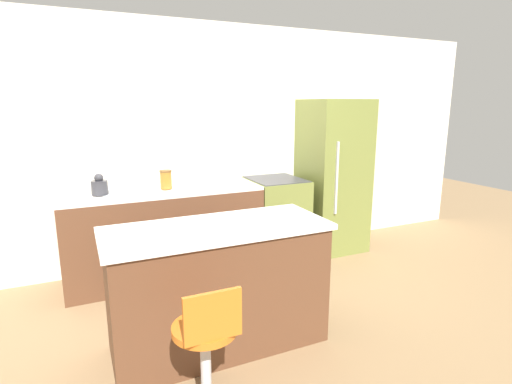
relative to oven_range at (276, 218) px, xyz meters
name	(u,v)px	position (x,y,z in m)	size (l,w,h in m)	color
ground_plane	(204,283)	(-0.98, -0.34, -0.46)	(14.00, 14.00, 0.00)	#8E704C
wall_back	(181,146)	(-0.98, 0.36, 0.84)	(8.00, 0.06, 2.60)	silver
back_counter	(165,233)	(-1.27, 0.00, 0.00)	(1.93, 0.65, 0.92)	brown
kitchen_island	(219,286)	(-1.17, -1.37, 0.00)	(1.57, 0.65, 0.92)	brown
oven_range	(276,218)	(0.00, 0.00, 0.00)	(0.59, 0.66, 0.92)	olive
refrigerator	(333,176)	(0.76, -0.01, 0.44)	(0.69, 0.69, 1.80)	olive
stool_chair	(207,353)	(-1.47, -2.03, -0.06)	(0.36, 0.36, 0.83)	#B7B7BC
kettle	(99,186)	(-1.85, -0.02, 0.54)	(0.15, 0.15, 0.20)	#333338
mixing_bowl	(187,183)	(-1.02, -0.02, 0.50)	(0.20, 0.20, 0.07)	white
canister_jar	(166,179)	(-1.24, -0.02, 0.56)	(0.12, 0.12, 0.19)	#9E6623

